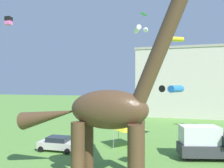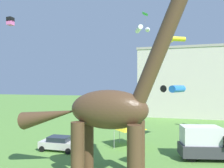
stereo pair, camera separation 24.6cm
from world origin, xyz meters
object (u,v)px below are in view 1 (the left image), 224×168
kite_far_right (9,21)px  kite_high_right (173,89)px  dinosaur_sculpture (108,109)px  parked_sedan_left (58,143)px  kite_near_low (174,40)px  parked_box_truck (207,142)px  festival_canopy_tent (127,125)px  kite_mid_center (144,14)px  kite_high_left (139,29)px

kite_far_right → kite_high_right: bearing=19.4°
dinosaur_sculpture → parked_sedan_left: size_ratio=3.51×
kite_far_right → kite_near_low: 24.31m
parked_box_truck → parked_sedan_left: bearing=172.3°
festival_canopy_tent → kite_high_right: 7.71m
parked_sedan_left → kite_mid_center: kite_mid_center is taller
kite_mid_center → kite_high_left: 7.55m
parked_sedan_left → kite_mid_center: bearing=46.6°
parked_sedan_left → kite_near_low: size_ratio=1.50×
kite_near_low → parked_box_truck: bearing=-79.3°
festival_canopy_tent → kite_high_right: bearing=34.8°
festival_canopy_tent → kite_mid_center: bearing=76.9°
parked_box_truck → kite_high_right: (-2.96, 5.88, 5.08)m
parked_box_truck → kite_high_right: size_ratio=1.82×
festival_canopy_tent → kite_high_left: 19.70m
kite_high_right → kite_near_low: kite_near_low is taller
parked_sedan_left → parked_box_truck: 15.44m
kite_mid_center → kite_high_left: (-1.56, 7.39, -0.13)m
kite_far_right → parked_box_truck: bearing=2.2°
kite_mid_center → parked_box_truck: bearing=-48.9°
dinosaur_sculpture → kite_mid_center: size_ratio=10.26×
kite_far_right → kite_near_low: size_ratio=0.33×
parked_box_truck → kite_high_right: 8.32m
kite_high_right → parked_box_truck: bearing=-63.2°
dinosaur_sculpture → kite_high_left: (-0.31, 21.94, 11.83)m
kite_near_low → kite_high_left: bearing=163.0°
festival_canopy_tent → kite_high_right: kite_high_right is taller
kite_mid_center → kite_near_low: size_ratio=0.51×
parked_sedan_left → kite_far_right: bearing=176.1°
dinosaur_sculpture → kite_far_right: kite_far_right is taller
kite_mid_center → kite_high_left: size_ratio=0.46×
kite_mid_center → kite_far_right: kite_mid_center is taller
parked_sedan_left → kite_high_right: 15.48m
parked_box_truck → kite_high_left: kite_high_left is taller
kite_mid_center → dinosaur_sculpture: bearing=-94.9°
dinosaur_sculpture → kite_high_right: (5.22, 12.47, 1.37)m
dinosaur_sculpture → festival_canopy_tent: dinosaur_sculpture is taller
kite_near_low → kite_high_right: bearing=-93.0°
parked_sedan_left → kite_high_right: (12.41, 7.11, 5.93)m
kite_far_right → kite_high_left: (13.65, 16.22, 2.27)m
festival_canopy_tent → kite_near_low: kite_near_low is taller
kite_far_right → kite_near_low: bearing=36.3°
parked_sedan_left → kite_far_right: kite_far_right is taller
kite_mid_center → kite_high_left: bearing=101.9°
festival_canopy_tent → kite_near_low: bearing=63.3°
parked_box_truck → kite_mid_center: (-6.94, 7.97, 15.67)m
kite_high_left → kite_high_right: bearing=-59.7°
kite_high_right → festival_canopy_tent: bearing=-145.2°
festival_canopy_tent → kite_far_right: kite_far_right is taller
dinosaur_sculpture → kite_mid_center: kite_mid_center is taller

